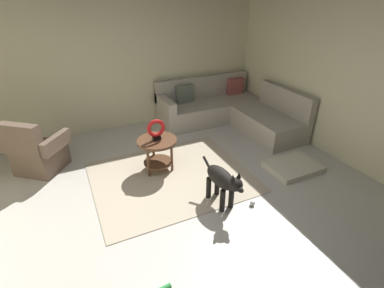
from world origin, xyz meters
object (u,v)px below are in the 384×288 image
(sectional_couch, at_px, (230,111))
(dog_toy_ball, at_px, (252,203))
(dog, at_px, (222,181))
(torus_sculpture, at_px, (156,129))
(armchair, at_px, (37,152))
(dog_bed_mat, at_px, (293,167))
(side_table, at_px, (157,147))

(sectional_couch, height_order, dog_toy_ball, sectional_couch)
(dog, bearing_deg, torus_sculpture, -72.87)
(armchair, relative_size, dog_bed_mat, 1.25)
(torus_sculpture, bearing_deg, dog, -67.09)
(sectional_couch, xyz_separation_m, dog_bed_mat, (-0.01, -1.94, -0.24))
(torus_sculpture, xyz_separation_m, dog, (0.48, -1.13, -0.33))
(side_table, height_order, dog_toy_ball, side_table)
(armchair, relative_size, side_table, 1.67)
(sectional_couch, distance_m, torus_sculpture, 2.25)
(torus_sculpture, bearing_deg, dog_toy_ball, -57.79)
(sectional_couch, relative_size, armchair, 2.25)
(side_table, relative_size, dog_toy_ball, 8.55)
(armchair, xyz_separation_m, dog_toy_ball, (2.51, -2.11, -0.29))
(dog_toy_ball, bearing_deg, armchair, 139.97)
(armchair, xyz_separation_m, dog, (2.15, -1.91, 0.05))
(torus_sculpture, bearing_deg, sectional_couch, 28.48)
(side_table, distance_m, torus_sculpture, 0.29)
(side_table, relative_size, dog, 0.71)
(sectional_couch, relative_size, dog_bed_mat, 2.81)
(sectional_couch, distance_m, side_table, 2.22)
(sectional_couch, height_order, armchair, same)
(armchair, distance_m, side_table, 1.85)
(side_table, height_order, dog, dog)
(sectional_couch, height_order, side_table, sectional_couch)
(armchair, height_order, dog_toy_ball, armchair)
(armchair, bearing_deg, dog_bed_mat, 13.50)
(dog_bed_mat, bearing_deg, side_table, 155.44)
(armchair, distance_m, dog, 2.88)
(dog, bearing_deg, sectional_couch, -129.65)
(dog_bed_mat, bearing_deg, sectional_couch, 89.84)
(torus_sculpture, height_order, dog_bed_mat, torus_sculpture)
(sectional_couch, xyz_separation_m, dog, (-1.47, -2.19, 0.09))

